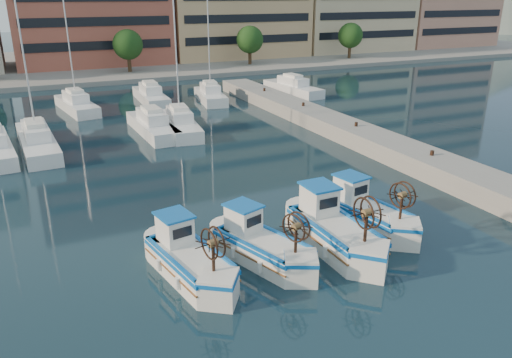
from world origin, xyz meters
name	(u,v)px	position (x,y,z in m)	size (l,w,h in m)	color
ground	(297,260)	(0.00, 0.00, 0.00)	(300.00, 300.00, 0.00)	#193442
quay	(409,155)	(13.00, 8.00, 0.60)	(3.00, 60.00, 1.20)	gray
hill_east	(496,26)	(140.00, 110.00, 0.00)	(160.00, 160.00, 50.00)	slate
yacht_marina	(109,118)	(-3.22, 27.64, 0.53)	(39.51, 22.73, 11.50)	white
fishing_boat_a	(188,258)	(-4.58, 0.78, 0.81)	(2.68, 4.83, 2.93)	white
fishing_boat_b	(261,244)	(-1.44, 0.64, 0.79)	(3.18, 4.73, 2.86)	white
fishing_boat_c	(333,229)	(2.01, 0.39, 0.90)	(2.19, 5.23, 3.25)	white
fishing_boat_d	(366,211)	(4.59, 1.44, 0.82)	(2.68, 4.88, 2.96)	white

